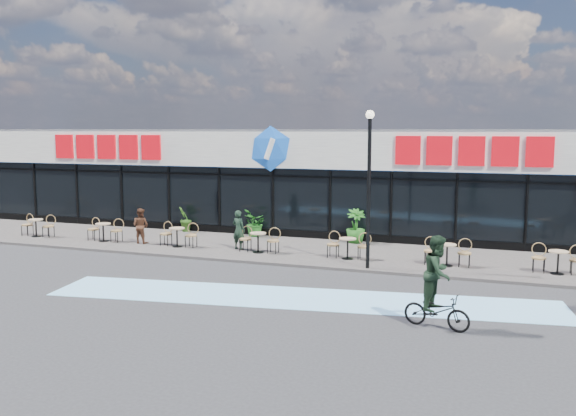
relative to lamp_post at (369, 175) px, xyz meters
The scene contains 18 objects.
ground 6.39m from the lamp_post, 155.62° to the right, with size 120.00×120.00×0.00m, color #28282B.
sidewalk 6.33m from the lamp_post, 156.56° to the left, with size 44.00×5.00×0.10m, color #544E4B.
bike_lane 5.04m from the lamp_post, 105.79° to the right, with size 14.00×2.20×0.01m, color #7EC2EF.
building 9.20m from the lamp_post, 123.63° to the left, with size 30.60×6.57×4.75m.
lamp_post is the anchor object (origin of this frame).
bistro_set_1 14.72m from the lamp_post, behind, with size 1.54×0.62×0.90m.
bistro_set_2 11.43m from the lamp_post, behind, with size 1.54×0.62×0.90m.
bistro_set_3 8.21m from the lamp_post, behind, with size 1.54×0.62×0.90m.
bistro_set_4 5.19m from the lamp_post, 163.87° to the left, with size 1.54×0.62×0.90m.
bistro_set_5 3.02m from the lamp_post, 127.38° to the left, with size 1.54×0.62×0.90m.
bistro_set_6 3.75m from the lamp_post, 27.39° to the left, with size 1.54×0.62×0.90m.
bistro_set_7 6.46m from the lamp_post, 12.20° to the left, with size 1.54×0.62×0.90m.
potted_plant_left 10.42m from the lamp_post, 154.44° to the left, with size 0.61×0.50×1.12m, color #305C1A.
potted_plant_mid 7.60m from the lamp_post, 143.10° to the left, with size 1.03×0.89×1.14m, color #21631C.
potted_plant_right 5.05m from the lamp_post, 108.11° to the left, with size 0.76×0.76×1.36m, color #1F5919.
patron_left 5.92m from the lamp_post, 164.11° to the left, with size 0.54×0.36×1.49m, color black.
patron_right 9.80m from the lamp_post, behind, with size 0.68×0.53×1.40m, color #462719.
cyclist_a 6.23m from the lamp_post, 62.16° to the right, with size 1.68×0.99×2.20m.
Camera 1 is at (9.09, -16.92, 4.60)m, focal length 38.00 mm.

